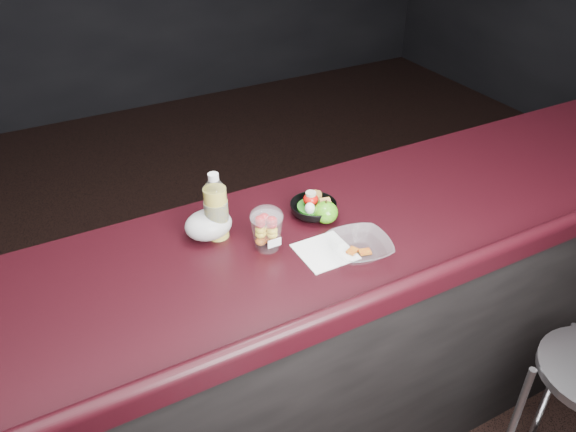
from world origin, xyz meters
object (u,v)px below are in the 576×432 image
object	(u,v)px
snack_bowl	(313,208)
takeout_bowl	(359,247)
lemonade_bottle	(216,211)
green_apple	(326,212)
fruit_cup	(267,228)

from	to	relation	value
snack_bowl	takeout_bowl	world-z (taller)	snack_bowl
lemonade_bottle	snack_bowl	distance (m)	0.33
green_apple	takeout_bowl	xyz separation A→B (m)	(0.00, -0.19, -0.01)
snack_bowl	takeout_bowl	size ratio (longest dim) A/B	0.81
lemonade_bottle	fruit_cup	bearing A→B (deg)	-49.73
lemonade_bottle	snack_bowl	bearing A→B (deg)	-7.65
lemonade_bottle	fruit_cup	size ratio (longest dim) A/B	1.56
green_apple	takeout_bowl	world-z (taller)	green_apple
lemonade_bottle	takeout_bowl	bearing A→B (deg)	-40.18
lemonade_bottle	snack_bowl	size ratio (longest dim) A/B	1.27
snack_bowl	takeout_bowl	bearing A→B (deg)	-85.68
lemonade_bottle	green_apple	size ratio (longest dim) A/B	2.71
lemonade_bottle	takeout_bowl	size ratio (longest dim) A/B	1.03
snack_bowl	takeout_bowl	xyz separation A→B (m)	(0.02, -0.24, -0.01)
fruit_cup	green_apple	distance (m)	0.24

